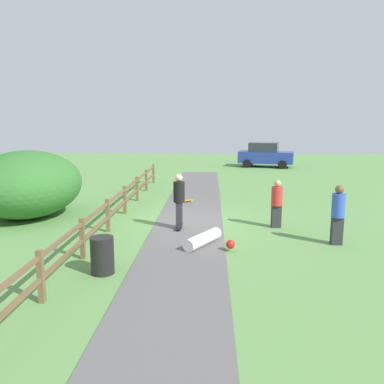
{
  "coord_description": "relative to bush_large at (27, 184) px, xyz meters",
  "views": [
    {
      "loc": [
        0.78,
        -13.69,
        3.62
      ],
      "look_at": [
        0.07,
        0.67,
        1.0
      ],
      "focal_mm": 36.86,
      "sensor_mm": 36.0,
      "label": 1
    }
  ],
  "objects": [
    {
      "name": "skater_riding",
      "position": [
        5.88,
        -1.49,
        -0.2
      ],
      "size": [
        0.39,
        0.8,
        1.85
      ],
      "color": "black",
      "rests_on": "asphalt_path"
    },
    {
      "name": "trash_bin",
      "position": [
        4.36,
        -5.49,
        -0.81
      ],
      "size": [
        0.56,
        0.56,
        0.9
      ],
      "primitive_type": "cylinder",
      "color": "black",
      "rests_on": "ground_plane"
    },
    {
      "name": "wooden_fence",
      "position": [
        3.56,
        -0.65,
        -0.59
      ],
      "size": [
        0.12,
        18.12,
        1.1
      ],
      "color": "brown",
      "rests_on": "ground_plane"
    },
    {
      "name": "bystander_red",
      "position": [
        9.18,
        -1.12,
        -0.35
      ],
      "size": [
        0.42,
        0.42,
        1.65
      ],
      "color": "#2D2D33",
      "rests_on": "ground_plane"
    },
    {
      "name": "bystander_blue",
      "position": [
        10.65,
        -2.95,
        -0.28
      ],
      "size": [
        0.39,
        0.39,
        1.78
      ],
      "color": "#2D2D33",
      "rests_on": "ground_plane"
    },
    {
      "name": "ground_plane",
      "position": [
        6.16,
        -0.65,
        -1.26
      ],
      "size": [
        60.0,
        60.0,
        0.0
      ],
      "primitive_type": "plane",
      "color": "#60934C"
    },
    {
      "name": "skateboard_loose",
      "position": [
        5.81,
        2.86,
        -1.17
      ],
      "size": [
        0.78,
        0.61,
        0.08
      ],
      "color": "#BF8C19",
      "rests_on": "asphalt_path"
    },
    {
      "name": "parked_car_blue",
      "position": [
        11.18,
        16.8,
        -0.3
      ],
      "size": [
        4.49,
        2.75,
        1.92
      ],
      "color": "#283D99",
      "rests_on": "ground_plane"
    },
    {
      "name": "asphalt_path",
      "position": [
        6.16,
        -0.65,
        -1.25
      ],
      "size": [
        2.4,
        28.0,
        0.02
      ],
      "primitive_type": "cube",
      "color": "#605E5B",
      "rests_on": "ground_plane"
    },
    {
      "name": "skater_fallen",
      "position": [
        6.78,
        -3.3,
        -1.06
      ],
      "size": [
        1.46,
        1.54,
        0.36
      ],
      "color": "white",
      "rests_on": "asphalt_path"
    },
    {
      "name": "bush_large",
      "position": [
        0.0,
        0.0,
        0.0
      ],
      "size": [
        3.92,
        4.71,
        2.52
      ],
      "primitive_type": "ellipsoid",
      "color": "#33702D",
      "rests_on": "ground_plane"
    }
  ]
}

